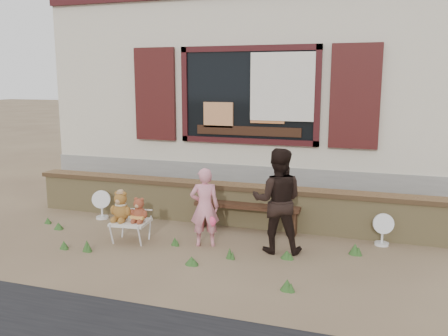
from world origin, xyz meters
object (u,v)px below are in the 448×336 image
(bench, at_px, (248,210))
(teddy_bear_left, at_px, (121,206))
(child, at_px, (205,207))
(adult, at_px, (278,201))
(folding_chair, at_px, (131,223))
(teddy_bear_right, at_px, (139,209))

(bench, relative_size, teddy_bear_left, 3.76)
(teddy_bear_left, distance_m, child, 1.23)
(teddy_bear_left, distance_m, adult, 2.26)
(folding_chair, bearing_deg, teddy_bear_left, 180.00)
(bench, bearing_deg, adult, -52.05)
(teddy_bear_left, height_order, teddy_bear_right, teddy_bear_left)
(bench, xyz_separation_m, teddy_bear_right, (-1.31, -1.07, 0.18))
(bench, bearing_deg, child, -113.43)
(teddy_bear_left, height_order, adult, adult)
(folding_chair, height_order, adult, adult)
(folding_chair, distance_m, adult, 2.16)
(bench, relative_size, child, 1.48)
(child, xyz_separation_m, adult, (1.01, 0.10, 0.15))
(teddy_bear_left, xyz_separation_m, child, (1.22, 0.20, 0.03))
(bench, relative_size, teddy_bear_right, 4.56)
(folding_chair, height_order, child, child)
(folding_chair, bearing_deg, teddy_bear_right, -0.00)
(teddy_bear_right, bearing_deg, folding_chair, 180.00)
(folding_chair, bearing_deg, bench, 31.09)
(teddy_bear_right, bearing_deg, bench, 33.54)
(teddy_bear_right, bearing_deg, adult, 2.31)
(bench, relative_size, folding_chair, 3.04)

